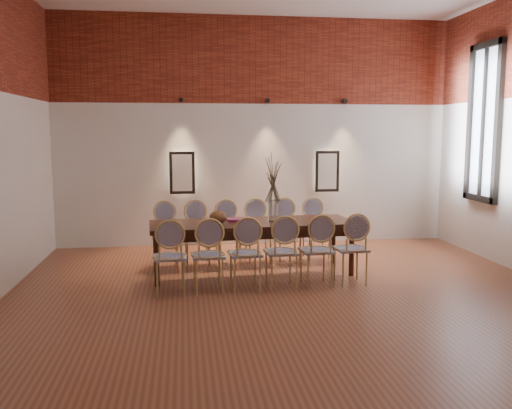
{
  "coord_description": "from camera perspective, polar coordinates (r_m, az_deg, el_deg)",
  "views": [
    {
      "loc": [
        -1.28,
        -6.09,
        2.01
      ],
      "look_at": [
        -0.33,
        0.98,
        1.05
      ],
      "focal_mm": 38.0,
      "sensor_mm": 36.0,
      "label": 1
    }
  ],
  "objects": [
    {
      "name": "brick_band_back",
      "position": [
        9.73,
        -0.05,
        14.98
      ],
      "size": [
        7.0,
        0.02,
        1.5
      ],
      "primitive_type": "cube",
      "color": "maroon",
      "rests_on": "ground"
    },
    {
      "name": "window_mullion",
      "position": [
        9.36,
        22.83,
        7.93
      ],
      "size": [
        0.06,
        0.06,
        2.4
      ],
      "primitive_type": "cube",
      "color": "black",
      "rests_on": "wall_right"
    },
    {
      "name": "chair_far_b",
      "position": [
        8.3,
        -6.22,
        -3.07
      ],
      "size": [
        0.47,
        0.47,
        0.94
      ],
      "primitive_type": null,
      "rotation": [
        0.0,
        0.0,
        3.21
      ],
      "color": "tan",
      "rests_on": "floor"
    },
    {
      "name": "spot_fixture_left",
      "position": [
        9.52,
        -7.92,
        10.84
      ],
      "size": [
        0.08,
        0.1,
        0.08
      ],
      "primitive_type": "cylinder",
      "rotation": [
        1.57,
        0.0,
        0.0
      ],
      "color": "black",
      "rests_on": "wall_back"
    },
    {
      "name": "chair_far_f",
      "position": [
        8.68,
        6.38,
        -2.6
      ],
      "size": [
        0.47,
        0.47,
        0.94
      ],
      "primitive_type": null,
      "rotation": [
        0.0,
        0.0,
        3.21
      ],
      "color": "tan",
      "rests_on": "floor"
    },
    {
      "name": "chair_far_d",
      "position": [
        8.44,
        0.22,
        -2.85
      ],
      "size": [
        0.47,
        0.47,
        0.94
      ],
      "primitive_type": null,
      "rotation": [
        0.0,
        0.0,
        3.21
      ],
      "color": "tan",
      "rests_on": "floor"
    },
    {
      "name": "window_frame",
      "position": [
        9.36,
        22.83,
        7.93
      ],
      "size": [
        0.08,
        0.9,
        2.5
      ],
      "primitive_type": "cube",
      "color": "black",
      "rests_on": "wall_right"
    },
    {
      "name": "book",
      "position": [
        7.72,
        -2.06,
        -1.62
      ],
      "size": [
        0.27,
        0.2,
        0.03
      ],
      "primitive_type": "cube",
      "rotation": [
        0.0,
        0.0,
        0.07
      ],
      "color": "#972C61",
      "rests_on": "dining_table"
    },
    {
      "name": "floor",
      "position": [
        6.54,
        4.05,
        -10.34
      ],
      "size": [
        7.0,
        7.0,
        0.02
      ],
      "primitive_type": "cube",
      "color": "brown",
      "rests_on": "ground"
    },
    {
      "name": "chair_near_a",
      "position": [
        6.83,
        -9.05,
        -5.46
      ],
      "size": [
        0.47,
        0.47,
        0.94
      ],
      "primitive_type": null,
      "rotation": [
        0.0,
        0.0,
        0.07
      ],
      "color": "tan",
      "rests_on": "floor"
    },
    {
      "name": "niche_left",
      "position": [
        9.56,
        -7.78,
        3.34
      ],
      "size": [
        0.36,
        0.06,
        0.66
      ],
      "primitive_type": "cube",
      "color": "#FFEAC6",
      "rests_on": "wall_back"
    },
    {
      "name": "chair_far_a",
      "position": [
        8.27,
        -9.51,
        -3.17
      ],
      "size": [
        0.47,
        0.47,
        0.94
      ],
      "primitive_type": null,
      "rotation": [
        0.0,
        0.0,
        3.21
      ],
      "color": "tan",
      "rests_on": "floor"
    },
    {
      "name": "vase",
      "position": [
        7.67,
        1.81,
        -0.66
      ],
      "size": [
        0.14,
        0.14,
        0.3
      ],
      "primitive_type": "cylinder",
      "color": "silver",
      "rests_on": "dining_table"
    },
    {
      "name": "chair_near_e",
      "position": [
        7.16,
        6.38,
        -4.8
      ],
      "size": [
        0.47,
        0.47,
        0.94
      ],
      "primitive_type": null,
      "rotation": [
        0.0,
        0.0,
        0.07
      ],
      "color": "tan",
      "rests_on": "floor"
    },
    {
      "name": "chair_near_c",
      "position": [
        6.93,
        -1.15,
        -5.17
      ],
      "size": [
        0.47,
        0.47,
        0.94
      ],
      "primitive_type": null,
      "rotation": [
        0.0,
        0.0,
        0.07
      ],
      "color": "tan",
      "rests_on": "floor"
    },
    {
      "name": "dining_table",
      "position": [
        7.7,
        -0.4,
        -4.59
      ],
      "size": [
        2.9,
        1.11,
        0.75
      ],
      "primitive_type": "cube",
      "rotation": [
        0.0,
        0.0,
        0.07
      ],
      "color": "#37150B",
      "rests_on": "floor"
    },
    {
      "name": "wall_back",
      "position": [
        9.72,
        -0.1,
        7.6
      ],
      "size": [
        7.0,
        0.1,
        4.0
      ],
      "primitive_type": "cube",
      "color": "silver",
      "rests_on": "ground"
    },
    {
      "name": "wall_front",
      "position": [
        2.84,
        19.2,
        7.08
      ],
      "size": [
        7.0,
        0.1,
        4.0
      ],
      "primitive_type": "cube",
      "color": "silver",
      "rests_on": "ground"
    },
    {
      "name": "chair_near_f",
      "position": [
        7.31,
        9.93,
        -4.6
      ],
      "size": [
        0.47,
        0.47,
        0.94
      ],
      "primitive_type": null,
      "rotation": [
        0.0,
        0.0,
        0.07
      ],
      "color": "tan",
      "rests_on": "floor"
    },
    {
      "name": "window_glass",
      "position": [
        9.37,
        22.93,
        7.92
      ],
      "size": [
        0.02,
        0.78,
        2.38
      ],
      "primitive_type": "cube",
      "color": "silver",
      "rests_on": "wall_right"
    },
    {
      "name": "dried_branches",
      "position": [
        7.62,
        1.82,
        2.69
      ],
      "size": [
        0.5,
        0.5,
        0.7
      ],
      "primitive_type": null,
      "color": "brown",
      "rests_on": "vase"
    },
    {
      "name": "spot_fixture_right",
      "position": [
        9.95,
        9.33,
        10.68
      ],
      "size": [
        0.08,
        0.1,
        0.08
      ],
      "primitive_type": "cylinder",
      "rotation": [
        1.57,
        0.0,
        0.0
      ],
      "color": "black",
      "rests_on": "wall_back"
    },
    {
      "name": "chair_far_e",
      "position": [
        8.55,
        3.34,
        -2.73
      ],
      "size": [
        0.47,
        0.47,
        0.94
      ],
      "primitive_type": null,
      "rotation": [
        0.0,
        0.0,
        3.21
      ],
      "color": "tan",
      "rests_on": "floor"
    },
    {
      "name": "chair_near_d",
      "position": [
        7.03,
        2.67,
        -5.0
      ],
      "size": [
        0.47,
        0.47,
        0.94
      ],
      "primitive_type": null,
      "rotation": [
        0.0,
        0.0,
        0.07
      ],
      "color": "tan",
      "rests_on": "floor"
    },
    {
      "name": "spot_fixture_mid",
      "position": [
        9.64,
        1.2,
        10.87
      ],
      "size": [
        0.08,
        0.1,
        0.08
      ],
      "primitive_type": "cylinder",
      "rotation": [
        1.57,
        0.0,
        0.0
      ],
      "color": "black",
      "rests_on": "wall_back"
    },
    {
      "name": "bowl",
      "position": [
        7.49,
        -4.02,
        -1.34
      ],
      "size": [
        0.24,
        0.24,
        0.18
      ],
      "primitive_type": "ellipsoid",
      "color": "brown",
      "rests_on": "dining_table"
    },
    {
      "name": "chair_near_b",
      "position": [
        6.86,
        -5.07,
        -5.33
      ],
      "size": [
        0.47,
        0.47,
        0.94
      ],
      "primitive_type": null,
      "rotation": [
        0.0,
        0.0,
        0.07
      ],
      "color": "tan",
      "rests_on": "floor"
    },
    {
      "name": "chair_far_c",
      "position": [
        8.36,
        -2.97,
        -2.96
      ],
      "size": [
        0.47,
        0.47,
        0.94
      ],
      "primitive_type": null,
      "rotation": [
        0.0,
        0.0,
        3.21
      ],
      "color": "tan",
      "rests_on": "floor"
    },
    {
      "name": "niche_right",
      "position": [
        9.91,
        7.46,
        3.49
      ],
      "size": [
        0.36,
        0.06,
        0.66
      ],
      "primitive_type": "cube",
      "color": "#FFEAC6",
      "rests_on": "wall_back"
    }
  ]
}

